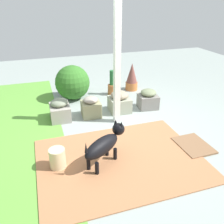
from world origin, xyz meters
TOP-DOWN VIEW (x-y plane):
  - ground_plane at (0.00, 0.00)m, footprint 12.00×12.00m
  - brick_path at (-0.85, 0.30)m, footprint 1.80×2.40m
  - porch_pillar at (0.32, -0.05)m, footprint 0.11×0.11m
  - stone_planter_nearest at (0.70, -0.88)m, footprint 0.40×0.43m
  - stone_planter_near at (0.73, -0.25)m, footprint 0.43×0.43m
  - stone_planter_mid at (0.69, 0.37)m, footprint 0.38×0.38m
  - stone_planter_far at (0.74, 0.98)m, footprint 0.48×0.38m
  - round_shrub at (1.70, 0.56)m, footprint 0.79×0.79m
  - terracotta_pot_tall at (1.68, -0.39)m, footprint 0.20×0.20m
  - terracotta_pot_spiky at (1.83, -0.97)m, footprint 0.31×0.31m
  - dog at (-0.84, 0.53)m, footprint 0.59×0.75m
  - ceramic_urn at (-0.74, 1.19)m, footprint 0.23×0.23m
  - doormat at (-0.87, -0.96)m, footprint 0.62×0.49m

SIDE VIEW (x-z plane):
  - ground_plane at x=0.00m, z-range 0.00..0.00m
  - brick_path at x=-0.85m, z-range 0.00..0.02m
  - doormat at x=-0.87m, z-range 0.00..0.03m
  - ceramic_urn at x=-0.74m, z-range 0.00..0.31m
  - stone_planter_mid at x=0.69m, z-range -0.01..0.40m
  - stone_planter_far at x=0.74m, z-range -0.02..0.41m
  - stone_planter_nearest at x=0.70m, z-range -0.01..0.42m
  - stone_planter_near at x=0.73m, z-range -0.01..0.43m
  - terracotta_pot_tall at x=1.68m, z-range -0.09..0.52m
  - dog at x=-0.84m, z-range 0.04..0.60m
  - terracotta_pot_spiky at x=1.83m, z-range -0.02..0.68m
  - round_shrub at x=1.70m, z-range 0.00..0.79m
  - porch_pillar at x=0.32m, z-range 0.00..2.23m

